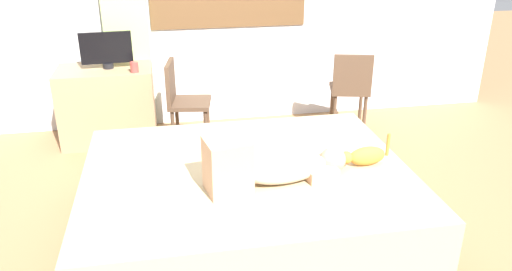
{
  "coord_description": "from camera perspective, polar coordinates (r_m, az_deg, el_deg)",
  "views": [
    {
      "loc": [
        -0.52,
        -3.01,
        2.07
      ],
      "look_at": [
        0.07,
        0.13,
        0.68
      ],
      "focal_mm": 35.25,
      "sensor_mm": 36.0,
      "label": 1
    }
  ],
  "objects": [
    {
      "name": "bed",
      "position": [
        3.48,
        -1.02,
        -7.74
      ],
      "size": [
        2.21,
        1.78,
        0.53
      ],
      "color": "#997A56",
      "rests_on": "ground"
    },
    {
      "name": "ground_plane",
      "position": [
        3.69,
        -0.63,
        -10.64
      ],
      "size": [
        16.0,
        16.0,
        0.0
      ],
      "primitive_type": "plane",
      "color": "olive"
    },
    {
      "name": "curtain_left",
      "position": [
        5.2,
        -14.83,
        14.63
      ],
      "size": [
        0.44,
        0.06,
        2.67
      ],
      "primitive_type": "cube",
      "color": "#ADCC75",
      "rests_on": "ground"
    },
    {
      "name": "desk",
      "position": [
        5.18,
        -16.43,
        3.37
      ],
      "size": [
        0.9,
        0.56,
        0.74
      ],
      "color": "#997A56",
      "rests_on": "ground"
    },
    {
      "name": "person_lying",
      "position": [
        3.14,
        1.72,
        -3.52
      ],
      "size": [
        0.94,
        0.4,
        0.34
      ],
      "color": "#CCB299",
      "rests_on": "bed"
    },
    {
      "name": "cat",
      "position": [
        3.45,
        12.23,
        -2.29
      ],
      "size": [
        0.36,
        0.14,
        0.21
      ],
      "color": "#C67A2D",
      "rests_on": "bed"
    },
    {
      "name": "chair_spare",
      "position": [
        5.16,
        10.67,
        5.47
      ],
      "size": [
        0.46,
        0.46,
        0.86
      ],
      "color": "#4C3828",
      "rests_on": "ground"
    },
    {
      "name": "chair_by_desk",
      "position": [
        4.79,
        -8.39,
        4.21
      ],
      "size": [
        0.44,
        0.44,
        0.86
      ],
      "color": "#4C3828",
      "rests_on": "ground"
    },
    {
      "name": "tv_monitor",
      "position": [
        5.02,
        -16.62,
        9.32
      ],
      "size": [
        0.48,
        0.1,
        0.35
      ],
      "color": "black",
      "rests_on": "desk"
    },
    {
      "name": "cup",
      "position": [
        4.86,
        -13.64,
        7.55
      ],
      "size": [
        0.08,
        0.08,
        0.1
      ],
      "primitive_type": "cylinder",
      "color": "#B23D38",
      "rests_on": "desk"
    }
  ]
}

